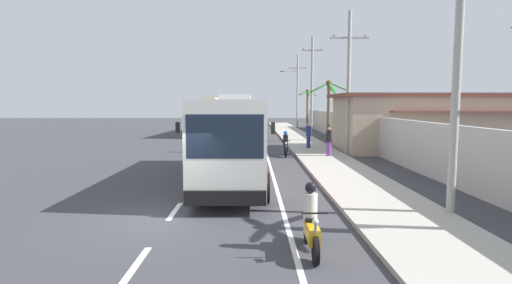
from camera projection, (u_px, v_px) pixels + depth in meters
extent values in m
plane|color=#3A3A3F|center=(171.00, 217.00, 11.67)|extent=(160.00, 160.00, 0.00)
cube|color=#A8A399|center=(331.00, 163.00, 21.68)|extent=(3.20, 90.00, 0.14)
cube|color=white|center=(136.00, 265.00, 8.17)|extent=(0.16, 2.00, 0.01)
cube|color=white|center=(175.00, 211.00, 12.27)|extent=(0.16, 2.00, 0.01)
cube|color=white|center=(194.00, 184.00, 16.37)|extent=(0.16, 2.00, 0.01)
cube|color=white|center=(206.00, 168.00, 20.47)|extent=(0.16, 2.00, 0.01)
cube|color=white|center=(213.00, 157.00, 24.57)|extent=(0.16, 2.00, 0.01)
cube|color=white|center=(219.00, 150.00, 28.67)|extent=(0.16, 2.00, 0.01)
cube|color=white|center=(223.00, 144.00, 32.77)|extent=(0.16, 2.00, 0.01)
cube|color=white|center=(226.00, 139.00, 36.87)|extent=(0.16, 2.00, 0.01)
cube|color=white|center=(229.00, 136.00, 40.97)|extent=(0.16, 2.00, 0.01)
cube|color=white|center=(231.00, 133.00, 45.07)|extent=(0.16, 2.00, 0.01)
cube|color=white|center=(233.00, 130.00, 49.17)|extent=(0.16, 2.00, 0.01)
cube|color=white|center=(234.00, 128.00, 53.28)|extent=(0.16, 2.00, 0.01)
cube|color=white|center=(236.00, 127.00, 57.38)|extent=(0.16, 2.00, 0.01)
cube|color=white|center=(266.00, 153.00, 26.63)|extent=(0.14, 70.00, 0.01)
cube|color=#B2B2AD|center=(377.00, 136.00, 25.58)|extent=(0.24, 60.00, 2.51)
cube|color=silver|center=(234.00, 137.00, 16.95)|extent=(2.52, 11.05, 3.09)
cube|color=#192333|center=(234.00, 124.00, 17.10)|extent=(2.55, 10.16, 0.99)
cube|color=#192333|center=(225.00, 137.00, 11.45)|extent=(2.28, 0.11, 1.30)
cube|color=red|center=(234.00, 153.00, 17.02)|extent=(2.56, 10.83, 0.56)
cube|color=black|center=(225.00, 198.00, 11.54)|extent=(2.42, 0.17, 0.44)
cube|color=#B7B7B7|center=(236.00, 98.00, 18.16)|extent=(1.37, 2.43, 0.28)
cube|color=black|center=(273.00, 128.00, 11.65)|extent=(0.12, 0.08, 0.36)
cube|color=black|center=(178.00, 128.00, 11.63)|extent=(0.12, 0.08, 0.36)
cylinder|color=black|center=(265.00, 188.00, 13.25)|extent=(0.32, 1.04, 1.04)
cylinder|color=black|center=(193.00, 188.00, 13.24)|extent=(0.32, 1.04, 1.04)
cylinder|color=black|center=(261.00, 158.00, 20.39)|extent=(0.32, 1.04, 1.04)
cylinder|color=black|center=(214.00, 158.00, 20.38)|extent=(0.32, 1.04, 1.04)
cube|color=gold|center=(213.00, 116.00, 42.70)|extent=(3.13, 11.83, 3.30)
cube|color=#192333|center=(213.00, 110.00, 42.45)|extent=(3.10, 10.90, 1.05)
cube|color=#192333|center=(221.00, 110.00, 48.43)|extent=(2.23, 0.23, 1.38)
cube|color=red|center=(213.00, 122.00, 42.77)|extent=(3.15, 11.60, 0.59)
cube|color=black|center=(221.00, 126.00, 48.71)|extent=(2.38, 0.30, 0.44)
cube|color=#B7B7B7|center=(211.00, 99.00, 41.07)|extent=(1.48, 2.65, 0.28)
cube|color=black|center=(209.00, 108.00, 48.27)|extent=(0.12, 0.09, 0.36)
cube|color=black|center=(232.00, 108.00, 48.13)|extent=(0.12, 0.09, 0.36)
cylinder|color=black|center=(209.00, 127.00, 46.98)|extent=(0.38, 1.06, 1.04)
cylinder|color=black|center=(229.00, 127.00, 46.86)|extent=(0.38, 1.06, 1.04)
cylinder|color=black|center=(196.00, 132.00, 39.42)|extent=(0.38, 1.06, 1.04)
cylinder|color=black|center=(219.00, 132.00, 39.30)|extent=(0.38, 1.06, 1.04)
cylinder|color=black|center=(286.00, 153.00, 24.39)|extent=(0.13, 0.60, 0.60)
cylinder|color=black|center=(285.00, 150.00, 25.74)|extent=(0.15, 0.61, 0.60)
cube|color=black|center=(286.00, 148.00, 24.99)|extent=(0.30, 1.11, 0.36)
cube|color=black|center=(286.00, 145.00, 25.27)|extent=(0.27, 0.61, 0.12)
cylinder|color=gray|center=(286.00, 148.00, 24.48)|extent=(0.08, 0.32, 0.67)
cylinder|color=black|center=(286.00, 141.00, 24.53)|extent=(0.56, 0.07, 0.04)
sphere|color=#EAEACC|center=(286.00, 143.00, 24.43)|extent=(0.14, 0.14, 0.14)
cylinder|color=black|center=(286.00, 140.00, 25.19)|extent=(0.32, 0.32, 0.63)
sphere|color=blue|center=(286.00, 133.00, 25.15)|extent=(0.26, 0.26, 0.26)
cylinder|color=black|center=(316.00, 251.00, 8.17)|extent=(0.11, 0.60, 0.60)
cylinder|color=black|center=(307.00, 230.00, 9.53)|extent=(0.13, 0.60, 0.60)
cube|color=gold|center=(312.00, 231.00, 8.78)|extent=(0.25, 1.10, 0.36)
cube|color=black|center=(310.00, 218.00, 9.06)|extent=(0.25, 0.60, 0.12)
cylinder|color=gray|center=(315.00, 235.00, 8.26)|extent=(0.06, 0.32, 0.67)
cylinder|color=black|center=(315.00, 213.00, 8.32)|extent=(0.56, 0.05, 0.04)
sphere|color=#EAEACC|center=(315.00, 221.00, 8.21)|extent=(0.14, 0.14, 0.14)
cylinder|color=beige|center=(310.00, 206.00, 8.98)|extent=(0.32, 0.32, 0.60)
sphere|color=black|center=(311.00, 188.00, 8.94)|extent=(0.26, 0.26, 0.26)
cylinder|color=navy|center=(308.00, 142.00, 28.58)|extent=(0.28, 0.28, 0.88)
cylinder|color=navy|center=(309.00, 131.00, 28.50)|extent=(0.36, 0.36, 0.70)
sphere|color=beige|center=(309.00, 125.00, 28.46)|extent=(0.21, 0.21, 0.21)
cylinder|color=#75388E|center=(329.00, 149.00, 24.23)|extent=(0.28, 0.28, 0.88)
cylinder|color=black|center=(329.00, 136.00, 24.15)|extent=(0.36, 0.36, 0.69)
sphere|color=#9E704C|center=(329.00, 129.00, 24.11)|extent=(0.20, 0.20, 0.20)
cylinder|color=#9E9E99|center=(457.00, 63.00, 11.24)|extent=(0.24, 0.24, 9.04)
cylinder|color=#9E9E99|center=(348.00, 84.00, 25.44)|extent=(0.24, 0.24, 9.27)
cube|color=#9E9E99|center=(350.00, 38.00, 25.15)|extent=(2.50, 0.12, 0.12)
cylinder|color=#4C4742|center=(334.00, 36.00, 25.13)|extent=(0.08, 0.08, 0.16)
cylinder|color=#4C4742|center=(365.00, 36.00, 25.15)|extent=(0.08, 0.08, 0.16)
cylinder|color=#9E9E99|center=(312.00, 87.00, 39.61)|extent=(0.24, 0.24, 10.04)
cube|color=#9E9E99|center=(312.00, 50.00, 39.25)|extent=(2.19, 0.12, 0.12)
cylinder|color=#4C4742|center=(304.00, 49.00, 39.23)|extent=(0.08, 0.08, 0.16)
cylinder|color=#4C4742|center=(321.00, 49.00, 39.25)|extent=(0.08, 0.08, 0.16)
cylinder|color=#9E9E99|center=(297.00, 91.00, 53.81)|extent=(0.24, 0.24, 10.06)
cube|color=#9E9E99|center=(298.00, 68.00, 53.51)|extent=(2.56, 0.12, 0.12)
cylinder|color=#4C4742|center=(290.00, 67.00, 53.49)|extent=(0.08, 0.08, 0.16)
cylinder|color=#4C4742|center=(305.00, 67.00, 53.50)|extent=(0.08, 0.08, 0.16)
cylinder|color=#9E9E99|center=(290.00, 71.00, 53.53)|extent=(2.17, 0.09, 0.09)
cube|color=#4C4C51|center=(282.00, 71.00, 53.53)|extent=(0.44, 0.24, 0.14)
cylinder|color=brown|center=(307.00, 111.00, 50.94)|extent=(0.28, 0.28, 4.88)
ellipsoid|color=#3D893D|center=(313.00, 94.00, 50.75)|extent=(1.44, 0.42, 0.79)
ellipsoid|color=#3D893D|center=(309.00, 93.00, 51.36)|extent=(1.00, 1.49, 0.59)
ellipsoid|color=#3D893D|center=(303.00, 93.00, 51.09)|extent=(1.43, 1.10, 0.68)
ellipsoid|color=#3D893D|center=(304.00, 93.00, 50.23)|extent=(1.32, 1.27, 0.66)
ellipsoid|color=#3D893D|center=(310.00, 94.00, 50.07)|extent=(0.69, 1.45, 0.83)
sphere|color=brown|center=(308.00, 91.00, 50.69)|extent=(0.56, 0.56, 0.56)
cylinder|color=brown|center=(328.00, 113.00, 34.55)|extent=(0.28, 0.28, 5.09)
ellipsoid|color=#28702D|center=(340.00, 87.00, 34.32)|extent=(2.03, 0.41, 0.95)
ellipsoid|color=#28702D|center=(331.00, 87.00, 35.26)|extent=(1.15, 2.03, 0.87)
ellipsoid|color=#28702D|center=(319.00, 88.00, 34.89)|extent=(1.85, 1.46, 0.98)
ellipsoid|color=#28702D|center=(320.00, 88.00, 33.92)|extent=(1.96, 1.17, 1.02)
ellipsoid|color=#28702D|center=(333.00, 88.00, 33.44)|extent=(0.63, 1.95, 1.19)
sphere|color=brown|center=(329.00, 83.00, 34.30)|extent=(0.56, 0.56, 0.56)
cube|color=tan|center=(451.00, 124.00, 27.88)|extent=(15.62, 6.19, 3.81)
cube|color=brown|center=(452.00, 96.00, 27.69)|extent=(16.56, 6.56, 0.24)
cube|color=brown|center=(479.00, 112.00, 24.36)|extent=(10.93, 0.80, 0.10)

